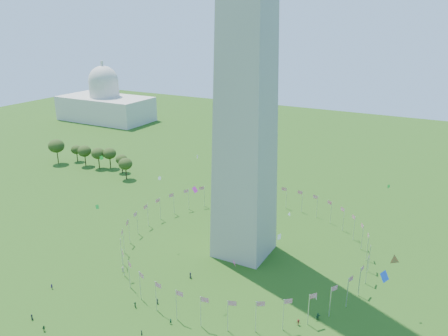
{
  "coord_description": "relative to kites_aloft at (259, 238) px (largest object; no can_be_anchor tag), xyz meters",
  "views": [
    {
      "loc": [
        55.69,
        -67.65,
        74.55
      ],
      "look_at": [
        0.51,
        35.0,
        34.37
      ],
      "focal_mm": 35.0,
      "sensor_mm": 36.0,
      "label": 1
    }
  ],
  "objects": [
    {
      "name": "flag_ring",
      "position": [
        -16.06,
        25.14,
        -16.26
      ],
      "size": [
        80.24,
        80.24,
        9.0
      ],
      "color": "silver",
      "rests_on": "ground"
    },
    {
      "name": "capitol_building",
      "position": [
        -196.06,
        155.14,
        2.24
      ],
      "size": [
        70.0,
        35.0,
        46.0
      ],
      "primitive_type": null,
      "color": "beige",
      "rests_on": "ground"
    },
    {
      "name": "kites_aloft",
      "position": [
        0.0,
        0.0,
        0.0
      ],
      "size": [
        128.39,
        70.5,
        36.35
      ],
      "color": "#CC2699",
      "rests_on": "ground"
    },
    {
      "name": "tree_line_west",
      "position": [
        -124.37,
        65.41,
        -15.21
      ],
      "size": [
        55.97,
        15.6,
        13.15
      ],
      "color": "#38511B",
      "rests_on": "ground"
    }
  ]
}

